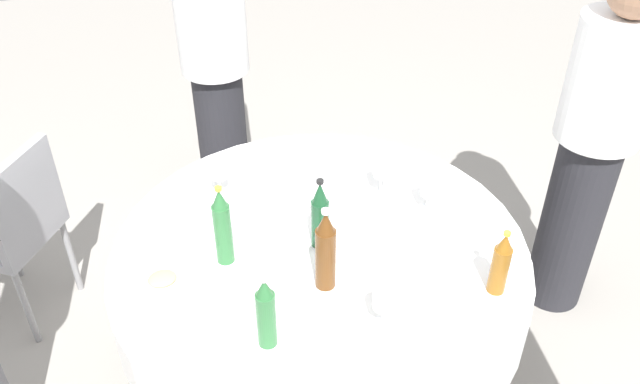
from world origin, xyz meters
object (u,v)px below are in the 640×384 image
at_px(wine_glass_east, 429,187).
at_px(wine_glass_far, 218,170).
at_px(wine_glass_rear, 384,300).
at_px(plate_west, 163,282).
at_px(wine_glass_right, 381,169).
at_px(person_outer, 215,67).
at_px(bottle_dark_green_right, 320,216).
at_px(bottle_amber_near, 501,264).
at_px(chair_rear, 14,224).
at_px(bottle_green_outer, 223,227).
at_px(plate_north, 294,187).
at_px(dining_table, 320,273).
at_px(person_left, 593,147).
at_px(bottle_green_east, 266,313).
at_px(plate_south, 387,224).
at_px(bottle_brown_left, 326,251).

relative_size(wine_glass_east, wine_glass_far, 0.94).
bearing_deg(wine_glass_rear, plate_west, 148.33).
height_order(wine_glass_right, person_outer, person_outer).
bearing_deg(bottle_dark_green_right, person_outer, 94.93).
height_order(bottle_amber_near, chair_rear, bottle_amber_near).
height_order(bottle_green_outer, wine_glass_east, bottle_green_outer).
height_order(wine_glass_rear, plate_west, wine_glass_rear).
bearing_deg(plate_north, bottle_green_outer, -136.16).
bearing_deg(dining_table, plate_west, -176.73).
xyz_separation_m(wine_glass_right, person_left, (0.89, -0.10, -0.02)).
distance_m(bottle_green_outer, person_outer, 1.33).
xyz_separation_m(bottle_green_east, plate_north, (0.30, 0.74, -0.12)).
relative_size(dining_table, bottle_dark_green_right, 5.38).
bearing_deg(bottle_dark_green_right, wine_glass_east, 8.33).
height_order(wine_glass_right, chair_rear, wine_glass_right).
height_order(dining_table, bottle_green_east, bottle_green_east).
bearing_deg(plate_south, bottle_brown_left, -144.83).
relative_size(bottle_brown_left, chair_rear, 0.37).
bearing_deg(wine_glass_east, bottle_green_east, -148.81).
height_order(bottle_green_east, chair_rear, bottle_green_east).
height_order(bottle_brown_left, bottle_green_east, bottle_brown_left).
height_order(bottle_amber_near, bottle_green_outer, bottle_green_outer).
relative_size(wine_glass_right, plate_south, 0.73).
bearing_deg(dining_table, person_outer, 94.98).
distance_m(bottle_brown_left, bottle_green_east, 0.31).
xyz_separation_m(bottle_green_outer, wine_glass_east, (0.79, 0.04, -0.04)).
bearing_deg(person_left, bottle_green_east, -77.08).
distance_m(bottle_green_east, wine_glass_rear, 0.36).
distance_m(wine_glass_right, wine_glass_far, 0.63).
bearing_deg(bottle_green_outer, plate_west, -166.60).
bearing_deg(bottle_amber_near, wine_glass_east, 93.89).
bearing_deg(chair_rear, bottle_green_outer, -99.21).
relative_size(bottle_green_outer, plate_north, 1.39).
distance_m(bottle_green_east, person_left, 1.58).
xyz_separation_m(bottle_brown_left, wine_glass_right, (0.37, 0.42, -0.03)).
height_order(bottle_green_east, bottle_dark_green_right, bottle_dark_green_right).
distance_m(dining_table, wine_glass_rear, 0.50).
height_order(wine_glass_east, plate_west, wine_glass_east).
distance_m(wine_glass_east, plate_west, 1.02).
xyz_separation_m(dining_table, bottle_brown_left, (-0.05, -0.20, 0.29)).
distance_m(wine_glass_far, plate_west, 0.54).
bearing_deg(plate_south, dining_table, -175.91).
distance_m(dining_table, person_left, 1.24).
bearing_deg(wine_glass_right, person_left, -6.30).
bearing_deg(chair_rear, bottle_dark_green_right, -90.03).
relative_size(bottle_green_east, wine_glass_far, 1.79).
relative_size(bottle_dark_green_right, wine_glass_east, 1.96).
distance_m(bottle_brown_left, bottle_green_outer, 0.37).
height_order(bottle_brown_left, plate_west, bottle_brown_left).
relative_size(bottle_green_east, person_left, 0.17).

